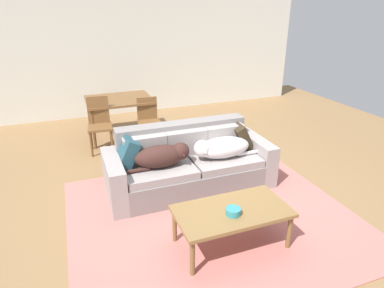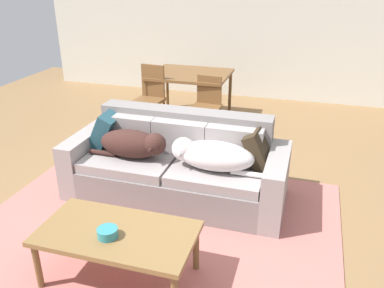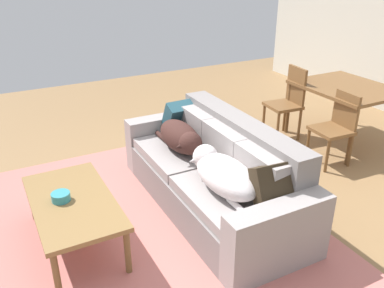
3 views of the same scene
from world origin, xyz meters
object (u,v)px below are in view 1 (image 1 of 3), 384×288
at_px(bowl_on_coffee_table, 233,211).
at_px(throw_pillow_by_left_arm, 126,152).
at_px(throw_pillow_by_right_arm, 241,136).
at_px(dining_table, 119,102).
at_px(dining_chair_near_left, 99,122).
at_px(dining_chair_near_right, 149,119).
at_px(dog_on_left_cushion, 163,156).
at_px(coffee_table, 232,213).
at_px(couch, 188,164).
at_px(dog_on_right_cushion, 221,148).

bearing_deg(bowl_on_coffee_table, throw_pillow_by_left_arm, 117.58).
height_order(throw_pillow_by_left_arm, throw_pillow_by_right_arm, throw_pillow_by_left_arm).
height_order(throw_pillow_by_right_arm, dining_table, throw_pillow_by_right_arm).
relative_size(dining_chair_near_left, dining_chair_near_right, 1.12).
bearing_deg(dog_on_left_cushion, coffee_table, -71.84).
relative_size(coffee_table, bowl_on_coffee_table, 7.76).
xyz_separation_m(throw_pillow_by_left_arm, throw_pillow_by_right_arm, (1.66, -0.01, -0.01)).
bearing_deg(throw_pillow_by_left_arm, coffee_table, -60.14).
bearing_deg(dog_on_left_cushion, throw_pillow_by_left_arm, 153.03).
bearing_deg(throw_pillow_by_left_arm, bowl_on_coffee_table, -62.42).
distance_m(throw_pillow_by_left_arm, throw_pillow_by_right_arm, 1.66).
xyz_separation_m(couch, dining_chair_near_right, (-0.13, 1.71, 0.14)).
height_order(coffee_table, dining_chair_near_right, dining_chair_near_right).
bearing_deg(dining_table, coffee_table, -81.77).
bearing_deg(coffee_table, dining_table, 98.23).
bearing_deg(dog_on_right_cushion, throw_pillow_by_right_arm, 27.70).
distance_m(throw_pillow_by_right_arm, dining_chair_near_left, 2.47).
bearing_deg(coffee_table, dining_chair_near_left, 107.56).
relative_size(couch, coffee_table, 1.92).
height_order(couch, dining_chair_near_right, couch).
xyz_separation_m(bowl_on_coffee_table, dining_chair_near_right, (-0.08, 3.14, -0.01)).
height_order(throw_pillow_by_right_arm, coffee_table, throw_pillow_by_right_arm).
relative_size(throw_pillow_by_left_arm, dining_chair_near_right, 0.46).
bearing_deg(dog_on_left_cushion, bowl_on_coffee_table, -74.23).
relative_size(coffee_table, dining_table, 0.99).
xyz_separation_m(couch, bowl_on_coffee_table, (-0.05, -1.43, 0.15)).
bearing_deg(dining_chair_near_left, throw_pillow_by_right_arm, -37.29).
relative_size(dog_on_left_cushion, throw_pillow_by_right_arm, 2.24).
distance_m(throw_pillow_by_right_arm, dining_chair_near_right, 1.92).
xyz_separation_m(couch, dog_on_right_cushion, (0.40, -0.17, 0.26)).
xyz_separation_m(coffee_table, dining_chair_near_right, (-0.11, 3.06, 0.08)).
xyz_separation_m(throw_pillow_by_left_arm, coffee_table, (0.81, -1.41, -0.23)).
relative_size(throw_pillow_by_left_arm, dining_chair_near_left, 0.41).
bearing_deg(throw_pillow_by_left_arm, dining_table, 82.63).
xyz_separation_m(dog_on_right_cushion, throw_pillow_by_right_arm, (0.43, 0.22, 0.03)).
relative_size(couch, dining_chair_near_right, 2.67).
bearing_deg(throw_pillow_by_right_arm, dining_chair_near_right, 120.12).
bearing_deg(throw_pillow_by_right_arm, dog_on_left_cushion, -170.32).
distance_m(coffee_table, bowl_on_coffee_table, 0.12).
bearing_deg(bowl_on_coffee_table, coffee_table, 67.86).
bearing_deg(throw_pillow_by_right_arm, dining_chair_near_left, 137.64).
height_order(coffee_table, dining_chair_near_left, dining_chair_near_left).
bearing_deg(dog_on_left_cushion, dining_table, 93.75).
xyz_separation_m(dog_on_left_cushion, dining_table, (-0.14, 2.43, 0.08)).
distance_m(couch, bowl_on_coffee_table, 1.44).
xyz_separation_m(bowl_on_coffee_table, dining_chair_near_left, (-0.94, 3.14, 0.05)).
height_order(dog_on_left_cushion, bowl_on_coffee_table, dog_on_left_cushion).
distance_m(dog_on_left_cushion, throw_pillow_by_right_arm, 1.25).
xyz_separation_m(dog_on_left_cushion, throw_pillow_by_right_arm, (1.23, 0.21, 0.02)).
xyz_separation_m(couch, dog_on_left_cushion, (-0.40, -0.16, 0.27)).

